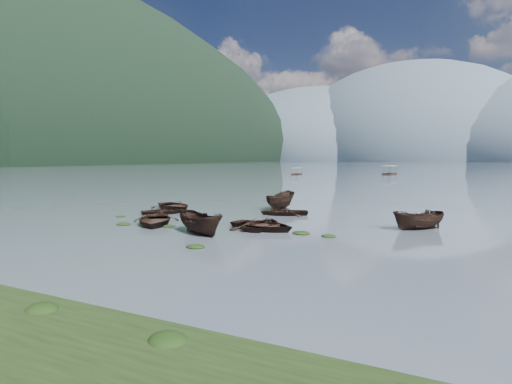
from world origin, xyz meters
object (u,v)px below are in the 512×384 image
at_px(rowboat_0, 154,225).
at_px(rowboat_3, 263,228).
at_px(pontoon_left, 297,175).
at_px(pontoon_centre, 389,174).

xyz_separation_m(rowboat_0, rowboat_3, (8.03, 2.28, 0.00)).
distance_m(rowboat_0, rowboat_3, 8.35).
bearing_deg(rowboat_3, pontoon_left, -74.27).
bearing_deg(rowboat_3, rowboat_0, 13.00).
distance_m(rowboat_0, pontoon_centre, 109.29).
bearing_deg(rowboat_0, rowboat_3, -18.52).
relative_size(rowboat_0, pontoon_left, 0.96).
relative_size(rowboat_0, pontoon_centre, 0.74).
xyz_separation_m(rowboat_3, pontoon_left, (-31.09, 92.59, 0.00)).
distance_m(rowboat_3, pontoon_left, 97.67).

